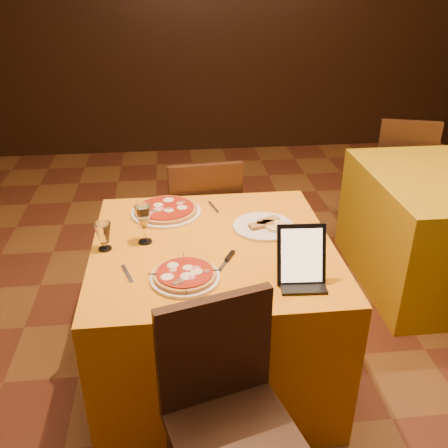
{
  "coord_description": "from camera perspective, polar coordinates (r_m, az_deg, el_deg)",
  "views": [
    {
      "loc": [
        -0.21,
        -1.99,
        1.89
      ],
      "look_at": [
        0.0,
        -0.03,
        0.86
      ],
      "focal_mm": 40.0,
      "sensor_mm": 36.0,
      "label": 1
    }
  ],
  "objects": [
    {
      "name": "water_glass",
      "position": [
        2.28,
        -13.59,
        -1.41
      ],
      "size": [
        0.1,
        0.1,
        0.13
      ],
      "primitive_type": null,
      "rotation": [
        0.0,
        0.0,
        -0.42
      ],
      "color": "white",
      "rests_on": "main_table"
    },
    {
      "name": "tablet",
      "position": [
        2.0,
        8.83,
        -3.45
      ],
      "size": [
        0.2,
        0.11,
        0.24
      ],
      "primitive_type": "cube",
      "rotation": [
        -0.35,
        0.0,
        -0.06
      ],
      "color": "black",
      "rests_on": "main_table"
    },
    {
      "name": "knife",
      "position": [
        2.12,
        -0.16,
        -4.89
      ],
      "size": [
        0.11,
        0.19,
        0.01
      ],
      "primitive_type": "cube",
      "rotation": [
        0.0,
        0.0,
        1.08
      ],
      "color": "silver",
      "rests_on": "main_table"
    },
    {
      "name": "chair_main_far",
      "position": [
        3.13,
        -2.55,
        0.21
      ],
      "size": [
        0.42,
        0.42,
        0.91
      ],
      "primitive_type": null,
      "rotation": [
        0.0,
        0.0,
        3.23
      ],
      "color": "black",
      "rests_on": "floor"
    },
    {
      "name": "cutlet_dish",
      "position": [
        2.43,
        4.51,
        -0.15
      ],
      "size": [
        0.3,
        0.3,
        0.03
      ],
      "rotation": [
        0.0,
        0.0,
        -0.34
      ],
      "color": "white",
      "rests_on": "main_table"
    },
    {
      "name": "pizza_near",
      "position": [
        2.04,
        -4.48,
        -5.93
      ],
      "size": [
        0.29,
        0.29,
        0.03
      ],
      "rotation": [
        0.0,
        0.0,
        0.09
      ],
      "color": "white",
      "rests_on": "main_table"
    },
    {
      "name": "wine_glass",
      "position": [
        2.29,
        -9.15,
        0.0
      ],
      "size": [
        0.1,
        0.1,
        0.19
      ],
      "primitive_type": null,
      "rotation": [
        0.0,
        0.0,
        0.37
      ],
      "color": "#DCDC7D",
      "rests_on": "main_table"
    },
    {
      "name": "pizza_far",
      "position": [
        2.58,
        -6.63,
        1.51
      ],
      "size": [
        0.36,
        0.36,
        0.03
      ],
      "rotation": [
        0.0,
        0.0,
        -0.36
      ],
      "color": "white",
      "rests_on": "main_table"
    },
    {
      "name": "fork_far",
      "position": [
        2.63,
        -1.21,
        1.92
      ],
      "size": [
        0.05,
        0.14,
        0.01
      ],
      "primitive_type": "cube",
      "rotation": [
        0.0,
        0.0,
        1.82
      ],
      "color": "silver",
      "rests_on": "main_table"
    },
    {
      "name": "wall_back",
      "position": [
        5.51,
        -4.4,
        22.35
      ],
      "size": [
        6.0,
        0.01,
        2.8
      ],
      "primitive_type": "cube",
      "color": "black",
      "rests_on": "floor"
    },
    {
      "name": "chair_main_near",
      "position": [
        1.85,
        1.3,
        -23.21
      ],
      "size": [
        0.55,
        0.55,
        0.91
      ],
      "primitive_type": null,
      "rotation": [
        0.0,
        0.0,
        0.27
      ],
      "color": "#2F1F0F",
      "rests_on": "floor"
    },
    {
      "name": "main_table",
      "position": [
        2.5,
        -1.21,
        -9.75
      ],
      "size": [
        1.1,
        1.1,
        0.75
      ],
      "primitive_type": "cube",
      "color": "orange",
      "rests_on": "floor"
    },
    {
      "name": "fork_near",
      "position": [
        2.11,
        -11.0,
        -5.6
      ],
      "size": [
        0.06,
        0.14,
        0.01
      ],
      "primitive_type": "cube",
      "rotation": [
        0.0,
        0.0,
        1.9
      ],
      "color": "#AEADB4",
      "rests_on": "main_table"
    },
    {
      "name": "floor",
      "position": [
        2.75,
        -0.13,
        -15.93
      ],
      "size": [
        6.0,
        7.0,
        0.01
      ],
      "primitive_type": "cube",
      "color": "#5E2D19",
      "rests_on": "ground"
    },
    {
      "name": "chair_side_far",
      "position": [
        4.15,
        19.33,
        5.71
      ],
      "size": [
        0.54,
        0.54,
        0.91
      ],
      "primitive_type": null,
      "rotation": [
        0.0,
        0.0,
        2.85
      ],
      "color": "black",
      "rests_on": "floor"
    }
  ]
}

